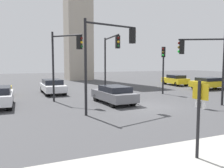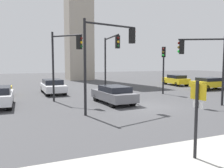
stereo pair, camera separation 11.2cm
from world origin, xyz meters
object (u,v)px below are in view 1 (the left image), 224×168
Objects in this scene: car_3 at (114,94)px; car_2 at (210,83)px; traffic_light_4 at (65,53)px; traffic_light_3 at (163,61)px; car_0 at (53,86)px; direction_sign at (199,112)px; traffic_light_2 at (202,56)px; traffic_light_1 at (111,52)px; traffic_light_0 at (110,47)px; car_4 at (175,80)px.

car_2 is at bearing -77.86° from car_3.
traffic_light_4 is at bearing -173.58° from car_2.
traffic_light_4 is at bearing -36.34° from traffic_light_3.
direction_sign is at bearing 4.66° from car_0.
traffic_light_2 is 7.04m from car_3.
traffic_light_1 is 13.24m from car_2.
car_2 is (15.09, 6.44, -3.34)m from traffic_light_0.
car_0 is at bearing 141.36° from traffic_light_4.
car_0 is (-4.33, 4.60, -3.23)m from traffic_light_1.
car_0 is 8.17m from car_3.
traffic_light_0 is at bearing -157.55° from car_2.
traffic_light_0 reaches higher than car_0.
car_0 is at bearing 86.05° from traffic_light_0.
traffic_light_1 is 1.17× the size of car_2.
car_0 is 1.02× the size of car_2.
car_2 is at bearing 144.48° from traffic_light_3.
car_0 is at bearing 100.61° from car_4.
traffic_light_2 is 1.06× the size of car_0.
direction_sign is at bearing -3.35° from traffic_light_1.
car_0 reaches higher than car_3.
traffic_light_0 reaches higher than car_2.
traffic_light_0 is 4.73m from traffic_light_4.
car_4 is (14.44, 11.87, -3.36)m from traffic_light_0.
traffic_light_2 is 0.91× the size of traffic_light_4.
traffic_light_0 is at bearing 10.93° from car_0.
traffic_light_4 is 4.85m from car_3.
direction_sign is at bearing -33.19° from traffic_light_4.
traffic_light_1 is (2.66, 13.53, 2.35)m from direction_sign.
traffic_light_2 is at bearing 38.59° from traffic_light_3.
traffic_light_3 is 9.90m from traffic_light_4.
car_4 is at bearing -58.23° from car_3.
direction_sign is 10.84m from traffic_light_2.
traffic_light_4 is (-4.18, -1.02, -0.16)m from traffic_light_1.
car_0 is (-9.96, 4.45, -2.49)m from traffic_light_3.
traffic_light_4 reaches higher than traffic_light_3.
traffic_light_3 is 7.62m from car_3.
traffic_light_2 is 1.09× the size of traffic_light_3.
traffic_light_2 is 1.21× the size of car_4.
traffic_light_4 reaches higher than traffic_light_2.
traffic_light_3 is 11.19m from car_0.
direction_sign is at bearing 75.05° from traffic_light_2.
traffic_light_3 is at bearing 65.34° from car_0.
car_3 is at bearing 0.91° from traffic_light_2.
direction_sign is 0.60× the size of car_4.
car_0 is 17.47m from car_2.
direction_sign is 0.54× the size of traffic_light_3.
car_2 is 5.46m from car_4.
traffic_light_0 is 1.21× the size of car_0.
traffic_light_2 is at bearing -19.69° from traffic_light_0.
traffic_light_0 is 1.05× the size of traffic_light_1.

